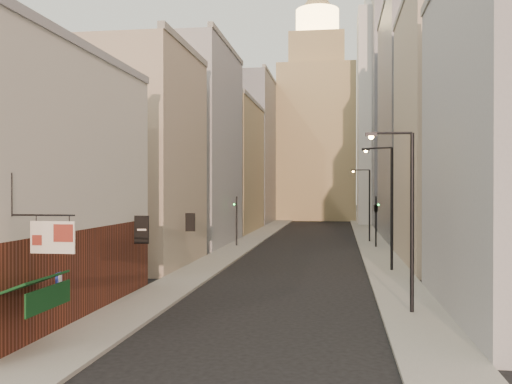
# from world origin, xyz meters

# --- Properties ---
(sidewalk_left) EXTENTS (3.00, 140.00, 0.15)m
(sidewalk_left) POSITION_xyz_m (-6.50, 55.00, 0.07)
(sidewalk_left) COLOR gray
(sidewalk_left) RESTS_ON ground
(sidewalk_right) EXTENTS (3.00, 140.00, 0.15)m
(sidewalk_right) POSITION_xyz_m (6.50, 55.00, 0.07)
(sidewalk_right) COLOR gray
(sidewalk_right) RESTS_ON ground
(near_building_left) EXTENTS (8.30, 23.04, 12.30)m
(near_building_left) POSITION_xyz_m (-10.99, 9.00, 6.02)
(near_building_left) COLOR brown
(near_building_left) RESTS_ON ground
(left_bldg_beige) EXTENTS (8.00, 12.00, 16.00)m
(left_bldg_beige) POSITION_xyz_m (-12.00, 26.00, 8.00)
(left_bldg_beige) COLOR tan
(left_bldg_beige) RESTS_ON ground
(left_bldg_grey) EXTENTS (8.00, 16.00, 20.00)m
(left_bldg_grey) POSITION_xyz_m (-12.00, 42.00, 10.00)
(left_bldg_grey) COLOR gray
(left_bldg_grey) RESTS_ON ground
(left_bldg_tan) EXTENTS (8.00, 18.00, 17.00)m
(left_bldg_tan) POSITION_xyz_m (-12.00, 60.00, 8.50)
(left_bldg_tan) COLOR tan
(left_bldg_tan) RESTS_ON ground
(left_bldg_wingrid) EXTENTS (8.00, 20.00, 24.00)m
(left_bldg_wingrid) POSITION_xyz_m (-12.00, 80.00, 12.00)
(left_bldg_wingrid) COLOR gray
(left_bldg_wingrid) RESTS_ON ground
(right_bldg_beige) EXTENTS (8.00, 16.00, 20.00)m
(right_bldg_beige) POSITION_xyz_m (12.00, 30.00, 10.00)
(right_bldg_beige) COLOR tan
(right_bldg_beige) RESTS_ON ground
(right_bldg_wingrid) EXTENTS (8.00, 20.00, 26.00)m
(right_bldg_wingrid) POSITION_xyz_m (12.00, 50.00, 13.00)
(right_bldg_wingrid) COLOR gray
(right_bldg_wingrid) RESTS_ON ground
(highrise) EXTENTS (21.00, 23.00, 51.20)m
(highrise) POSITION_xyz_m (18.00, 78.00, 25.66)
(highrise) COLOR gray
(highrise) RESTS_ON ground
(clock_tower) EXTENTS (14.00, 14.00, 44.90)m
(clock_tower) POSITION_xyz_m (-1.00, 92.00, 17.63)
(clock_tower) COLOR tan
(clock_tower) RESTS_ON ground
(white_tower) EXTENTS (8.00, 8.00, 41.50)m
(white_tower) POSITION_xyz_m (10.00, 78.00, 18.61)
(white_tower) COLOR silver
(white_tower) RESTS_ON ground
(streetlamp_near) EXTENTS (2.20, 0.32, 8.39)m
(streetlamp_near) POSITION_xyz_m (6.20, 11.66, 4.79)
(streetlamp_near) COLOR black
(streetlamp_near) RESTS_ON ground
(streetlamp_mid) EXTENTS (2.12, 1.10, 8.67)m
(streetlamp_mid) POSITION_xyz_m (6.51, 25.33, 4.95)
(streetlamp_mid) COLOR black
(streetlamp_mid) RESTS_ON ground
(streetlamp_far) EXTENTS (2.04, 0.21, 7.79)m
(streetlamp_far) POSITION_xyz_m (6.09, 46.56, 4.45)
(streetlamp_far) COLOR black
(streetlamp_far) RESTS_ON ground
(traffic_light_left) EXTENTS (0.50, 0.34, 5.00)m
(traffic_light_left) POSITION_xyz_m (-6.92, 40.15, 3.34)
(traffic_light_left) COLOR black
(traffic_light_left) RESTS_ON ground
(traffic_light_right) EXTENTS (0.76, 0.76, 5.00)m
(traffic_light_right) POSITION_xyz_m (6.61, 40.83, 3.90)
(traffic_light_right) COLOR black
(traffic_light_right) RESTS_ON ground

